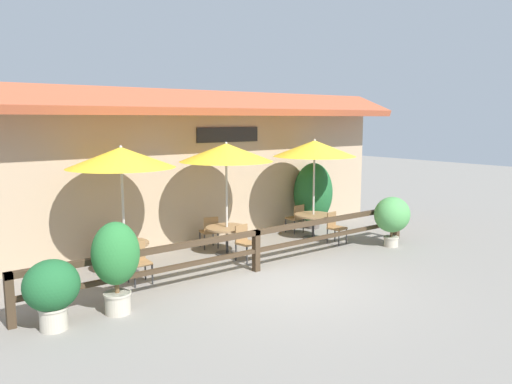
% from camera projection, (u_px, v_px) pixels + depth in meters
% --- Properties ---
extents(ground_plane, '(60.00, 60.00, 0.00)m').
position_uv_depth(ground_plane, '(286.00, 283.00, 10.55)').
color(ground_plane, gray).
extents(building_facade, '(14.28, 1.49, 4.23)m').
position_uv_depth(building_facade, '(187.00, 167.00, 13.45)').
color(building_facade, tan).
rests_on(building_facade, ground).
extents(patio_railing, '(10.40, 0.14, 0.95)m').
position_uv_depth(patio_railing, '(256.00, 241.00, 11.27)').
color(patio_railing, '#3D2D1E').
rests_on(patio_railing, ground).
extents(patio_umbrella_near, '(2.36, 2.36, 2.87)m').
position_uv_depth(patio_umbrella_near, '(121.00, 158.00, 10.81)').
color(patio_umbrella_near, '#B7B2A8').
rests_on(patio_umbrella_near, ground).
extents(dining_table_near, '(1.08, 1.08, 0.71)m').
position_uv_depth(dining_table_near, '(125.00, 249.00, 11.11)').
color(dining_table_near, olive).
rests_on(dining_table_near, ground).
extents(chair_near_streetside, '(0.44, 0.44, 0.87)m').
position_uv_depth(chair_near_streetside, '(139.00, 260.00, 10.49)').
color(chair_near_streetside, olive).
rests_on(chair_near_streetside, ground).
extents(chair_near_wallside, '(0.49, 0.49, 0.87)m').
position_uv_depth(chair_near_wallside, '(110.00, 246.00, 11.70)').
color(chair_near_wallside, olive).
rests_on(chair_near_wallside, ground).
extents(patio_umbrella_middle, '(2.36, 2.36, 2.87)m').
position_uv_depth(patio_umbrella_middle, '(226.00, 153.00, 12.44)').
color(patio_umbrella_middle, '#B7B2A8').
rests_on(patio_umbrella_middle, ground).
extents(dining_table_middle, '(1.08, 1.08, 0.71)m').
position_uv_depth(dining_table_middle, '(227.00, 232.00, 12.74)').
color(dining_table_middle, olive).
rests_on(dining_table_middle, ground).
extents(chair_middle_streetside, '(0.48, 0.48, 0.87)m').
position_uv_depth(chair_middle_streetside, '(245.00, 241.00, 12.17)').
color(chair_middle_streetside, olive).
rests_on(chair_middle_streetside, ground).
extents(chair_middle_wallside, '(0.50, 0.50, 0.87)m').
position_uv_depth(chair_middle_wallside, '(210.00, 230.00, 13.31)').
color(chair_middle_wallside, olive).
rests_on(chair_middle_wallside, ground).
extents(patio_umbrella_far, '(2.36, 2.36, 2.87)m').
position_uv_depth(patio_umbrella_far, '(314.00, 148.00, 14.13)').
color(patio_umbrella_far, '#B7B2A8').
rests_on(patio_umbrella_far, ground).
extents(dining_table_far, '(1.08, 1.08, 0.71)m').
position_uv_depth(dining_table_far, '(313.00, 219.00, 14.43)').
color(dining_table_far, olive).
rests_on(dining_table_far, ground).
extents(chair_far_streetside, '(0.49, 0.49, 0.87)m').
position_uv_depth(chair_far_streetside, '(335.00, 226.00, 13.83)').
color(chair_far_streetside, olive).
rests_on(chair_far_streetside, ground).
extents(chair_far_wallside, '(0.44, 0.44, 0.87)m').
position_uv_depth(chair_far_wallside, '(296.00, 217.00, 15.12)').
color(chair_far_wallside, olive).
rests_on(chair_far_wallside, ground).
extents(potted_plant_entrance_palm, '(0.85, 0.76, 1.66)m').
position_uv_depth(potted_plant_entrance_palm, '(116.00, 259.00, 8.76)').
color(potted_plant_entrance_palm, '#B7AD99').
rests_on(potted_plant_entrance_palm, ground).
extents(potted_plant_small_flowering, '(0.91, 0.82, 1.18)m').
position_uv_depth(potted_plant_small_flowering, '(52.00, 289.00, 8.12)').
color(potted_plant_small_flowering, '#B7AD99').
rests_on(potted_plant_small_flowering, ground).
extents(potted_plant_broad_leaf, '(1.02, 0.92, 1.36)m').
position_uv_depth(potted_plant_broad_leaf, '(392.00, 216.00, 13.47)').
color(potted_plant_broad_leaf, '#B7AD99').
rests_on(potted_plant_broad_leaf, ground).
extents(potted_plant_corner_fern, '(1.28, 1.15, 2.08)m').
position_uv_depth(potted_plant_corner_fern, '(313.00, 194.00, 15.71)').
color(potted_plant_corner_fern, '#564C47').
rests_on(potted_plant_corner_fern, ground).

